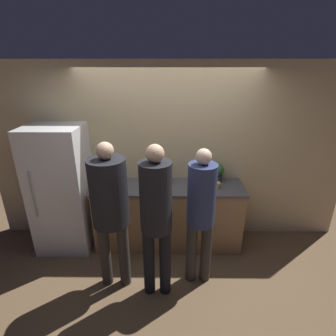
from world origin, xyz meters
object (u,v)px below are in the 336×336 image
at_px(utensil_crock, 116,175).
at_px(potted_plant, 217,172).
at_px(person_center, 156,212).
at_px(bottle_green, 197,175).
at_px(cup_yellow, 217,185).
at_px(refrigerator, 62,190).
at_px(fruit_bowl, 158,180).
at_px(person_right, 201,209).
at_px(person_left, 110,203).

bearing_deg(utensil_crock, potted_plant, -0.91).
height_order(person_center, bottle_green, person_center).
distance_m(person_center, cup_yellow, 1.19).
relative_size(utensil_crock, cup_yellow, 2.99).
distance_m(refrigerator, bottle_green, 1.93).
height_order(refrigerator, fruit_bowl, refrigerator).
bearing_deg(person_right, bottle_green, 87.62).
relative_size(refrigerator, person_center, 0.98).
relative_size(person_right, potted_plant, 6.58).
relative_size(person_center, fruit_bowl, 5.28).
height_order(person_right, bottle_green, person_right).
bearing_deg(person_left, refrigerator, 138.37).
bearing_deg(person_left, fruit_bowl, 61.03).
bearing_deg(bottle_green, refrigerator, -172.96).
distance_m(person_center, utensil_crock, 1.30).
height_order(person_right, potted_plant, person_right).
relative_size(fruit_bowl, bottle_green, 1.68).
distance_m(refrigerator, person_right, 2.00).
distance_m(refrigerator, person_center, 1.65).
relative_size(person_left, cup_yellow, 19.61).
height_order(cup_yellow, potted_plant, potted_plant).
height_order(refrigerator, person_right, refrigerator).
distance_m(person_center, bottle_green, 1.25).
xyz_separation_m(refrigerator, potted_plant, (2.20, 0.22, 0.19)).
bearing_deg(cup_yellow, bottle_green, 135.92).
bearing_deg(potted_plant, cup_yellow, -98.60).
relative_size(person_left, fruit_bowl, 5.23).
height_order(person_left, bottle_green, person_left).
bearing_deg(refrigerator, person_left, -41.63).
bearing_deg(person_right, person_left, -175.86).
bearing_deg(utensil_crock, person_right, -39.06).
bearing_deg(fruit_bowl, potted_plant, 6.71).
height_order(person_center, utensil_crock, person_center).
bearing_deg(potted_plant, person_left, -143.85).
height_order(person_left, person_center, person_center).
distance_m(person_left, fruit_bowl, 1.01).
bearing_deg(cup_yellow, utensil_crock, 170.06).
bearing_deg(potted_plant, person_center, -126.82).
relative_size(person_right, fruit_bowl, 4.97).
bearing_deg(potted_plant, utensil_crock, 179.09).
relative_size(person_center, person_right, 1.06).
distance_m(person_left, utensil_crock, 1.02).
bearing_deg(fruit_bowl, refrigerator, -175.12).
height_order(fruit_bowl, cup_yellow, fruit_bowl).
bearing_deg(person_right, fruit_bowl, 122.99).
bearing_deg(bottle_green, person_center, -115.44).
xyz_separation_m(bottle_green, potted_plant, (0.29, -0.02, 0.06)).
height_order(refrigerator, cup_yellow, refrigerator).
xyz_separation_m(fruit_bowl, potted_plant, (0.85, 0.10, 0.09)).
bearing_deg(utensil_crock, fruit_bowl, -11.27).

